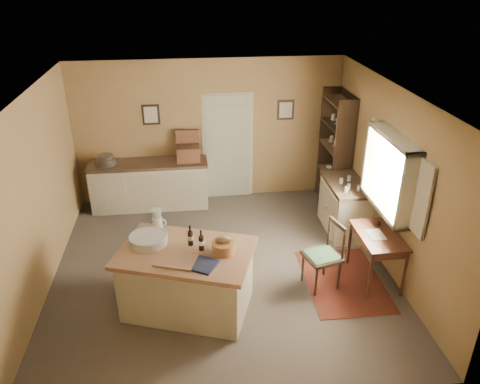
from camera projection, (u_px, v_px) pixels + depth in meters
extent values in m
plane|color=#63564C|center=(222.00, 268.00, 7.17)|extent=(5.00, 5.00, 0.00)
cube|color=#9C7748|center=(209.00, 131.00, 8.80)|extent=(5.00, 0.10, 2.70)
cube|color=#9C7748|center=(242.00, 305.00, 4.35)|extent=(5.00, 0.10, 2.70)
cube|color=#9C7748|center=(35.00, 199.00, 6.30)|extent=(0.10, 5.00, 2.70)
cube|color=#9C7748|center=(390.00, 180.00, 6.84)|extent=(0.10, 5.00, 2.70)
plane|color=silver|center=(218.00, 94.00, 5.98)|extent=(5.00, 5.00, 0.00)
cube|color=#B3B39A|center=(228.00, 146.00, 8.94)|extent=(0.97, 0.06, 2.11)
cube|color=black|center=(151.00, 115.00, 8.50)|extent=(0.32, 0.02, 0.38)
cube|color=beige|center=(151.00, 115.00, 8.49)|extent=(0.24, 0.01, 0.30)
cube|color=black|center=(286.00, 110.00, 8.77)|extent=(0.32, 0.02, 0.38)
cube|color=beige|center=(286.00, 110.00, 8.76)|extent=(0.24, 0.01, 0.30)
cube|color=beige|center=(384.00, 207.00, 6.80)|extent=(0.25, 1.32, 0.06)
cube|color=beige|center=(395.00, 138.00, 6.33)|extent=(0.25, 1.32, 0.06)
cube|color=white|center=(397.00, 173.00, 6.58)|extent=(0.01, 1.20, 1.00)
cube|color=beige|center=(422.00, 200.00, 5.84)|extent=(0.04, 0.35, 1.00)
cube|color=beige|center=(373.00, 152.00, 7.30)|extent=(0.04, 0.35, 1.00)
cube|color=beige|center=(187.00, 281.00, 6.18)|extent=(1.81, 1.45, 0.85)
cube|color=#A17250|center=(186.00, 253.00, 5.98)|extent=(1.96, 1.60, 0.06)
cylinder|color=white|center=(148.00, 240.00, 6.09)|extent=(0.49, 0.49, 0.11)
cube|color=#A17250|center=(176.00, 261.00, 5.74)|extent=(0.58, 0.49, 0.03)
cube|color=black|center=(200.00, 264.00, 5.68)|extent=(0.50, 0.47, 0.02)
cylinder|color=#956236|center=(223.00, 247.00, 5.91)|extent=(0.29, 0.29, 0.14)
cylinder|color=black|center=(190.00, 235.00, 6.02)|extent=(0.07, 0.07, 0.29)
cylinder|color=black|center=(201.00, 240.00, 5.92)|extent=(0.07, 0.07, 0.29)
cube|color=beige|center=(150.00, 186.00, 8.82)|extent=(2.14, 0.59, 0.85)
cube|color=#332319|center=(148.00, 164.00, 8.62)|extent=(2.18, 0.62, 0.05)
cube|color=#522F1D|center=(188.00, 154.00, 8.62)|extent=(0.43, 0.32, 0.28)
cylinder|color=#59544F|center=(106.00, 160.00, 8.48)|extent=(0.36, 0.36, 0.18)
cube|color=#521810|center=(343.00, 281.00, 6.88)|extent=(1.12, 1.62, 0.01)
cube|color=#381D13|center=(379.00, 235.00, 6.60)|extent=(0.57, 0.93, 0.03)
cube|color=#381D13|center=(378.00, 240.00, 6.63)|extent=(0.51, 0.87, 0.10)
cube|color=silver|center=(376.00, 234.00, 6.59)|extent=(0.22, 0.30, 0.01)
cylinder|color=black|center=(379.00, 223.00, 6.82)|extent=(0.05, 0.05, 0.05)
cylinder|color=#381D13|center=(370.00, 277.00, 6.37)|extent=(0.04, 0.04, 0.72)
cylinder|color=#381D13|center=(404.00, 275.00, 6.42)|extent=(0.04, 0.04, 0.72)
cylinder|color=#381D13|center=(349.00, 244.00, 7.13)|extent=(0.04, 0.04, 0.72)
cylinder|color=#381D13|center=(380.00, 242.00, 7.18)|extent=(0.04, 0.04, 0.72)
cube|color=beige|center=(344.00, 208.00, 8.02)|extent=(0.59, 1.08, 0.85)
cube|color=#332319|center=(347.00, 184.00, 7.82)|extent=(0.62, 1.12, 0.05)
cylinder|color=silver|center=(349.00, 185.00, 7.64)|extent=(0.26, 0.26, 0.09)
cube|color=black|center=(343.00, 159.00, 8.27)|extent=(0.37, 0.04, 2.15)
cube|color=black|center=(328.00, 141.00, 9.10)|extent=(0.37, 0.04, 2.15)
cube|color=black|center=(344.00, 150.00, 8.71)|extent=(0.02, 0.97, 2.15)
cube|color=black|center=(331.00, 199.00, 9.14)|extent=(0.37, 0.93, 0.03)
cube|color=black|center=(333.00, 174.00, 8.90)|extent=(0.37, 0.93, 0.03)
cube|color=black|center=(336.00, 147.00, 8.66)|extent=(0.37, 0.93, 0.03)
cube|color=black|center=(338.00, 125.00, 8.47)|extent=(0.37, 0.93, 0.03)
cube|color=black|center=(340.00, 102.00, 8.28)|extent=(0.37, 0.93, 0.03)
cylinder|color=white|center=(336.00, 144.00, 8.64)|extent=(0.12, 0.12, 0.11)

